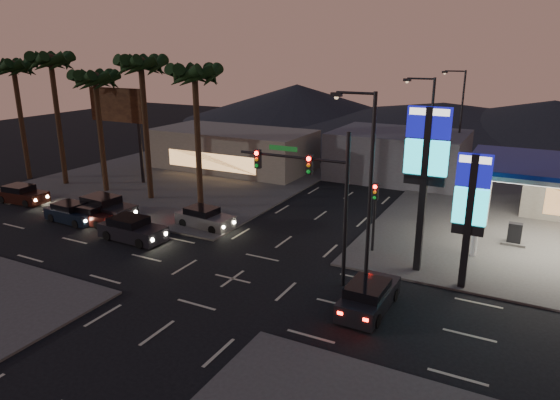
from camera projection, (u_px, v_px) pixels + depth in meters
The scene contains 27 objects.
ground at pixel (233, 279), 26.63m from camera, with size 140.00×140.00×0.00m, color black.
corner_lot_nw at pixel (182, 178), 47.27m from camera, with size 24.00×24.00×0.12m, color #47443F.
pylon_sign_tall at pixel (426, 158), 25.70m from camera, with size 2.20×0.35×9.00m.
pylon_sign_short at pixel (471, 201), 24.25m from camera, with size 1.60×0.35×7.00m.
traffic_signal_mast at pixel (314, 184), 25.15m from camera, with size 6.10×0.39×8.00m.
pedestal_signal at pixel (375, 206), 29.28m from camera, with size 0.32×0.39×4.30m.
streetlight_near at pixel (366, 187), 22.83m from camera, with size 2.14×0.25×10.00m.
streetlight_mid at pixel (426, 142), 33.87m from camera, with size 2.14×0.25×10.00m.
streetlight_far at pixel (459, 118), 45.76m from camera, with size 2.14×0.25×10.00m.
palm_a at pixel (195, 83), 35.96m from camera, with size 4.41×4.41×10.86m.
palm_b at pixel (142, 74), 38.01m from camera, with size 4.41×4.41×11.46m.
palm_c at pixel (96, 86), 40.53m from camera, with size 4.41×4.41×10.26m.
palm_d at pixel (52, 69), 42.38m from camera, with size 4.41×4.41×11.66m.
palm_e at pixel (14, 75), 44.74m from camera, with size 4.41×4.41×11.06m.
billboard at pixel (117, 112), 44.90m from camera, with size 6.00×0.30×8.50m.
building_far_west at pixel (233, 149), 50.93m from camera, with size 16.00×8.00×4.00m, color #726B5B.
building_far_mid at pixel (398, 155), 47.20m from camera, with size 12.00×9.00×4.40m, color #4C4C51.
hill_left at pixel (297, 102), 87.78m from camera, with size 40.00×40.00×6.00m, color black.
hill_right at pixel (553, 118), 70.25m from camera, with size 50.00×50.00×5.00m, color black.
hill_center at pixel (443, 116), 77.02m from camera, with size 60.00×60.00×4.00m, color black.
car_lane_a_front at pixel (132, 229), 31.93m from camera, with size 4.62×2.05×1.49m.
car_lane_a_mid at pixel (91, 215), 35.03m from camera, with size 4.04×1.79×1.30m.
car_lane_a_rear at pixel (72, 213), 35.34m from camera, with size 4.24×1.93×1.36m.
car_lane_b_front at pixel (204, 218), 34.23m from camera, with size 4.34×2.10×1.38m.
car_lane_b_mid at pixel (104, 208), 36.09m from camera, with size 5.06×2.36×1.61m.
car_lane_b_rear at pixel (22, 195), 39.80m from camera, with size 4.40×2.06×1.40m.
suv_station at pixel (369, 297), 23.27m from camera, with size 1.96×4.36×1.44m.
Camera 1 is at (13.46, -20.37, 11.71)m, focal length 32.00 mm.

